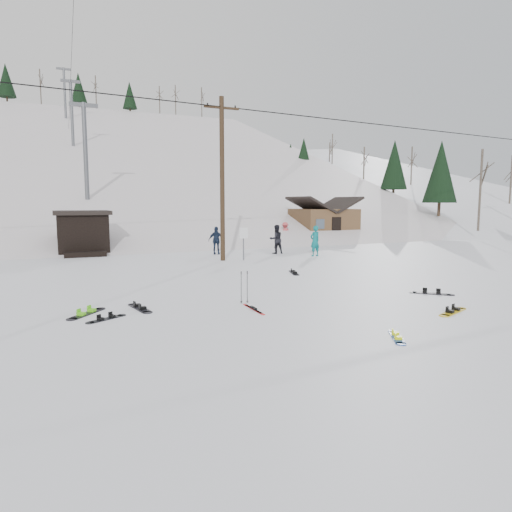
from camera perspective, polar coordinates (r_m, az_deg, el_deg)
name	(u,v)px	position (r m, az deg, el deg)	size (l,w,h in m)	color
ground	(330,324)	(12.60, 9.22, -8.41)	(200.00, 200.00, 0.00)	white
ski_slope	(110,312)	(67.25, -17.79, -6.73)	(60.00, 75.00, 45.00)	silver
ridge_right	(356,290)	(76.29, 12.40, -4.22)	(34.00, 85.00, 36.00)	white
treeline_right	(380,225)	(67.49, 15.30, 3.71)	(20.00, 60.00, 10.00)	black
treeline_crest	(90,219)	(96.44, -20.09, 4.37)	(50.00, 6.00, 10.00)	black
utility_pole	(222,177)	(25.71, -4.25, 9.85)	(2.00, 0.26, 9.00)	#3A2819
trail_sign	(244,238)	(25.75, -1.56, 2.28)	(0.50, 0.09, 1.85)	#595B60
lift_hut	(83,232)	(31.20, -20.87, 2.78)	(3.40, 4.10, 2.75)	black
lift_tower_near	(85,145)	(40.50, -20.57, 12.81)	(2.20, 0.36, 8.00)	#595B60
lift_tower_mid	(72,109)	(61.22, -22.05, 16.68)	(2.20, 0.36, 8.00)	#595B60
lift_tower_far	(65,90)	(82.10, -22.81, 18.58)	(2.20, 0.36, 8.00)	#595B60
cabin	(323,223)	(40.50, 8.43, 4.12)	(5.39, 4.40, 3.77)	brown
hero_snowboard	(397,337)	(11.75, 17.20, -9.63)	(0.77, 1.14, 0.09)	#1946A4
hero_skis	(254,309)	(14.07, -0.31, -6.62)	(0.11, 1.53, 0.08)	red
ski_poles	(244,287)	(14.86, -1.48, -3.86)	(0.29, 0.08, 1.05)	black
board_scatter_a	(106,318)	(13.60, -18.21, -7.43)	(1.16, 0.76, 0.09)	black
board_scatter_b	(140,308)	(14.62, -14.33, -6.30)	(0.53, 1.56, 0.11)	black
board_scatter_c	(87,313)	(14.39, -20.42, -6.72)	(1.16, 1.30, 0.11)	black
board_scatter_d	(431,293)	(17.58, 21.09, -4.36)	(1.18, 1.18, 0.11)	black
board_scatter_e	(453,311)	(14.94, 23.39, -6.37)	(1.50, 0.77, 0.11)	yellow
board_scatter_f	(294,273)	(21.25, 4.76, -2.08)	(0.65, 1.43, 0.10)	black
skier_teal	(315,241)	(28.03, 7.38, 1.88)	(0.68, 0.45, 1.86)	#0B6B6F
skier_dark	(276,239)	(29.19, 2.53, 2.10)	(0.90, 0.70, 1.85)	black
skier_pink	(285,233)	(36.89, 3.66, 2.93)	(1.09, 0.62, 1.68)	#CA474C
skier_navy	(217,241)	(28.82, -4.95, 1.94)	(1.03, 0.43, 1.76)	#162137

